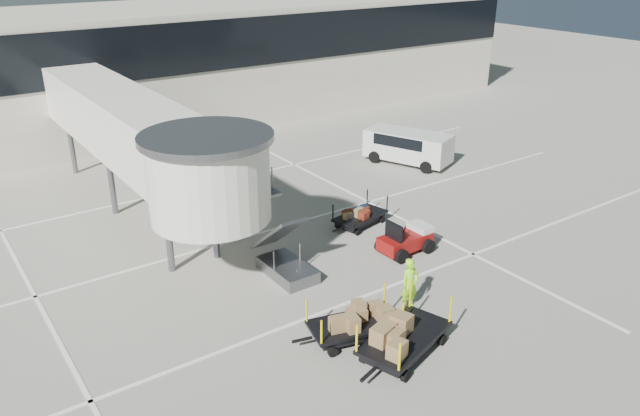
% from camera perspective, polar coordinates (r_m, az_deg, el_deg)
% --- Properties ---
extents(ground, '(140.00, 140.00, 0.00)m').
position_cam_1_polar(ground, '(22.25, 7.14, -10.30)').
color(ground, '#AEAA9C').
rests_on(ground, ground).
extents(lane_markings, '(40.00, 30.00, 0.02)m').
position_cam_1_polar(lane_markings, '(28.59, -6.37, -2.19)').
color(lane_markings, white).
rests_on(lane_markings, ground).
extents(terminal, '(64.00, 12.11, 15.20)m').
position_cam_1_polar(terminal, '(45.91, -19.11, 11.85)').
color(terminal, beige).
rests_on(terminal, ground).
extents(jet_bridge, '(5.70, 20.40, 6.03)m').
position_cam_1_polar(jet_bridge, '(28.37, -15.54, 6.15)').
color(jet_bridge, white).
rests_on(jet_bridge, ground).
extents(baggage_tug, '(2.38, 1.53, 1.54)m').
position_cam_1_polar(baggage_tug, '(26.66, 7.89, -2.93)').
color(baggage_tug, maroon).
rests_on(baggage_tug, ground).
extents(suitcase_cart, '(3.31, 1.88, 1.27)m').
position_cam_1_polar(suitcase_cart, '(28.94, 3.67, -0.76)').
color(suitcase_cart, black).
rests_on(suitcase_cart, ground).
extents(box_cart_near, '(4.21, 2.60, 1.62)m').
position_cam_1_polar(box_cart_near, '(20.38, 7.69, -11.70)').
color(box_cart_near, black).
rests_on(box_cart_near, ground).
extents(box_cart_far, '(3.75, 2.16, 1.44)m').
position_cam_1_polar(box_cart_far, '(21.03, 3.14, -10.44)').
color(box_cart_far, black).
rests_on(box_cart_far, ground).
extents(ground_worker, '(0.73, 0.49, 1.98)m').
position_cam_1_polar(ground_worker, '(22.55, 8.22, -6.91)').
color(ground_worker, '#9AFE1A').
rests_on(ground_worker, ground).
extents(minivan, '(3.75, 5.41, 1.90)m').
position_cam_1_polar(minivan, '(37.36, 7.86, 5.79)').
color(minivan, silver).
rests_on(minivan, ground).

